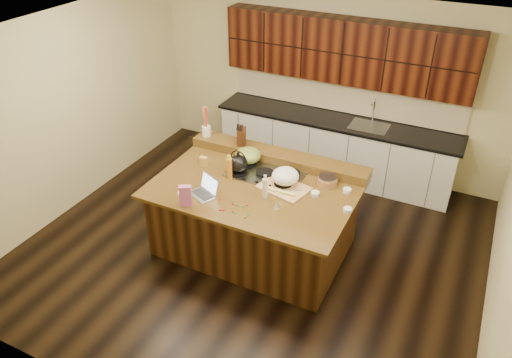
% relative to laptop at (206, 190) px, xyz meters
% --- Properties ---
extents(room, '(5.52, 5.02, 2.72)m').
position_rel_laptop_xyz_m(room, '(0.43, 0.39, 0.37)').
color(room, black).
rests_on(room, ground).
extents(island, '(2.40, 1.60, 0.92)m').
position_rel_laptop_xyz_m(island, '(0.43, 0.39, -0.51)').
color(island, black).
rests_on(island, ground).
extents(back_ledge, '(2.40, 0.30, 0.12)m').
position_rel_laptop_xyz_m(back_ledge, '(0.43, 1.09, 0.00)').
color(back_ledge, '#301D0A').
rests_on(back_ledge, island).
extents(cooktop, '(0.92, 0.52, 0.05)m').
position_rel_laptop_xyz_m(cooktop, '(0.43, 0.69, -0.04)').
color(cooktop, gray).
rests_on(cooktop, island).
extents(back_counter, '(3.70, 0.66, 2.40)m').
position_rel_laptop_xyz_m(back_counter, '(0.73, 2.61, 0.00)').
color(back_counter, silver).
rests_on(back_counter, ground).
extents(kettle, '(0.24, 0.24, 0.21)m').
position_rel_laptop_xyz_m(kettle, '(0.13, 0.56, 0.09)').
color(kettle, black).
rests_on(kettle, cooktop).
extents(green_bowl, '(0.44, 0.44, 0.18)m').
position_rel_laptop_xyz_m(green_bowl, '(0.13, 0.82, 0.08)').
color(green_bowl, olive).
rests_on(green_bowl, cooktop).
extents(laptop, '(0.39, 0.36, 0.22)m').
position_rel_laptop_xyz_m(laptop, '(0.00, 0.00, 0.00)').
color(laptop, '#B7B7BC').
rests_on(laptop, island).
extents(oil_bottle, '(0.07, 0.07, 0.27)m').
position_rel_laptop_xyz_m(oil_bottle, '(0.08, 0.43, 0.08)').
color(oil_bottle, orange).
rests_on(oil_bottle, island).
extents(vinegar_bottle, '(0.07, 0.07, 0.25)m').
position_rel_laptop_xyz_m(vinegar_bottle, '(0.65, 0.23, 0.07)').
color(vinegar_bottle, silver).
rests_on(vinegar_bottle, island).
extents(wooden_tray, '(0.64, 0.52, 0.23)m').
position_rel_laptop_xyz_m(wooden_tray, '(0.75, 0.56, 0.04)').
color(wooden_tray, tan).
rests_on(wooden_tray, island).
extents(ramekin_a, '(0.13, 0.13, 0.04)m').
position_rel_laptop_xyz_m(ramekin_a, '(1.58, 0.39, -0.04)').
color(ramekin_a, white).
rests_on(ramekin_a, island).
extents(ramekin_b, '(0.13, 0.13, 0.04)m').
position_rel_laptop_xyz_m(ramekin_b, '(1.15, 0.53, -0.04)').
color(ramekin_b, white).
rests_on(ramekin_b, island).
extents(ramekin_c, '(0.13, 0.13, 0.04)m').
position_rel_laptop_xyz_m(ramekin_c, '(1.46, 0.76, -0.04)').
color(ramekin_c, white).
rests_on(ramekin_c, island).
extents(strainer_bowl, '(0.31, 0.31, 0.09)m').
position_rel_laptop_xyz_m(strainer_bowl, '(1.20, 0.82, -0.01)').
color(strainer_bowl, '#996B3F').
rests_on(strainer_bowl, island).
extents(kitchen_timer, '(0.08, 0.08, 0.07)m').
position_rel_laptop_xyz_m(kitchen_timer, '(0.84, 0.12, -0.02)').
color(kitchen_timer, silver).
rests_on(kitchen_timer, island).
extents(pink_bag, '(0.15, 0.13, 0.25)m').
position_rel_laptop_xyz_m(pink_bag, '(-0.08, -0.29, 0.07)').
color(pink_bag, '#BD5993').
rests_on(pink_bag, island).
extents(candy_plate, '(0.24, 0.24, 0.01)m').
position_rel_laptop_xyz_m(candy_plate, '(-0.23, -0.09, -0.05)').
color(candy_plate, white).
rests_on(candy_plate, island).
extents(package_box, '(0.09, 0.07, 0.13)m').
position_rel_laptop_xyz_m(package_box, '(-0.36, 0.54, 0.01)').
color(package_box, gold).
rests_on(package_box, island).
extents(utensil_crock, '(0.14, 0.14, 0.14)m').
position_rel_laptop_xyz_m(utensil_crock, '(-0.64, 1.09, 0.13)').
color(utensil_crock, white).
rests_on(utensil_crock, back_ledge).
extents(knife_block, '(0.17, 0.21, 0.22)m').
position_rel_laptop_xyz_m(knife_block, '(-0.10, 1.09, 0.17)').
color(knife_block, black).
rests_on(knife_block, back_ledge).
extents(gumdrop_0, '(0.02, 0.02, 0.02)m').
position_rel_laptop_xyz_m(gumdrop_0, '(0.35, -0.20, -0.05)').
color(gumdrop_0, red).
rests_on(gumdrop_0, island).
extents(gumdrop_1, '(0.02, 0.02, 0.02)m').
position_rel_laptop_xyz_m(gumdrop_1, '(0.44, -0.05, -0.05)').
color(gumdrop_1, '#198C26').
rests_on(gumdrop_1, island).
extents(gumdrop_2, '(0.02, 0.02, 0.02)m').
position_rel_laptop_xyz_m(gumdrop_2, '(0.53, -0.00, -0.05)').
color(gumdrop_2, red).
rests_on(gumdrop_2, island).
extents(gumdrop_3, '(0.02, 0.02, 0.02)m').
position_rel_laptop_xyz_m(gumdrop_3, '(0.50, -0.05, -0.05)').
color(gumdrop_3, '#198C26').
rests_on(gumdrop_3, island).
extents(gumdrop_4, '(0.02, 0.02, 0.02)m').
position_rel_laptop_xyz_m(gumdrop_4, '(0.31, -0.22, -0.05)').
color(gumdrop_4, red).
rests_on(gumdrop_4, island).
extents(gumdrop_5, '(0.02, 0.02, 0.02)m').
position_rel_laptop_xyz_m(gumdrop_5, '(0.62, -0.22, -0.05)').
color(gumdrop_5, '#198C26').
rests_on(gumdrop_5, island).
extents(gumdrop_6, '(0.02, 0.02, 0.02)m').
position_rel_laptop_xyz_m(gumdrop_6, '(0.45, -0.18, -0.05)').
color(gumdrop_6, red).
rests_on(gumdrop_6, island).
extents(gumdrop_7, '(0.02, 0.02, 0.02)m').
position_rel_laptop_xyz_m(gumdrop_7, '(0.63, -0.16, -0.05)').
color(gumdrop_7, '#198C26').
rests_on(gumdrop_7, island).
extents(gumdrop_8, '(0.02, 0.02, 0.02)m').
position_rel_laptop_xyz_m(gumdrop_8, '(0.21, -0.04, -0.05)').
color(gumdrop_8, red).
rests_on(gumdrop_8, island).
extents(gumdrop_9, '(0.02, 0.02, 0.02)m').
position_rel_laptop_xyz_m(gumdrop_9, '(0.49, -0.19, -0.05)').
color(gumdrop_9, '#198C26').
rests_on(gumdrop_9, island).
extents(gumdrop_10, '(0.02, 0.02, 0.02)m').
position_rel_laptop_xyz_m(gumdrop_10, '(0.39, -0.06, -0.05)').
color(gumdrop_10, red).
rests_on(gumdrop_10, island).
extents(gumdrop_11, '(0.02, 0.02, 0.02)m').
position_rel_laptop_xyz_m(gumdrop_11, '(0.35, -0.01, -0.05)').
color(gumdrop_11, '#198C26').
rests_on(gumdrop_11, island).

